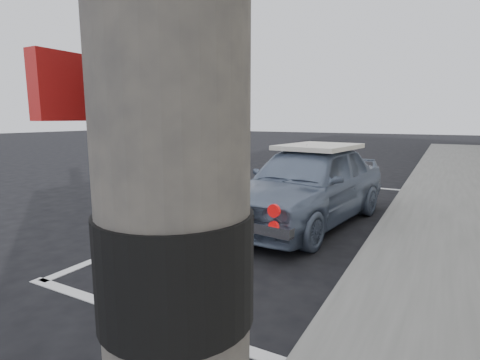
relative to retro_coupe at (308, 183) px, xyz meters
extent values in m
plane|color=black|center=(-0.72, -2.92, -0.63)|extent=(80.00, 80.00, 0.00)
cube|color=silver|center=(-0.22, -3.42, -0.63)|extent=(3.00, 0.12, 0.01)
cube|color=silver|center=(-0.22, 3.58, -0.63)|extent=(3.00, 0.12, 0.01)
cube|color=silver|center=(-1.62, 0.08, -0.63)|extent=(0.12, 7.00, 0.01)
cylinder|color=black|center=(1.33, -4.92, 0.67)|extent=(0.36, 0.36, 0.25)
cube|color=red|center=(1.09, -4.92, 1.07)|extent=(0.04, 0.30, 0.15)
cube|color=white|center=(1.09, -4.92, 1.07)|extent=(0.02, 0.16, 0.08)
imported|color=slate|center=(0.00, 0.00, -0.01)|extent=(1.94, 3.81, 1.24)
cube|color=white|center=(0.05, 0.36, 0.54)|extent=(1.20, 1.51, 0.07)
cube|color=silver|center=(-0.24, -1.76, -0.25)|extent=(1.40, 0.30, 0.12)
cube|color=white|center=(-0.24, -1.80, -0.15)|extent=(0.33, 0.06, 0.17)
cylinder|color=red|center=(-0.72, -1.72, -0.01)|extent=(0.15, 0.06, 0.15)
cylinder|color=red|center=(0.24, -1.85, -0.01)|extent=(0.15, 0.06, 0.15)
cylinder|color=red|center=(-0.72, -1.72, -0.19)|extent=(0.12, 0.06, 0.12)
cylinder|color=red|center=(0.24, -1.85, -0.19)|extent=(0.12, 0.06, 0.12)
ellipsoid|color=#6C5C52|center=(-0.32, -1.60, -0.52)|extent=(0.27, 0.36, 0.20)
sphere|color=#6C5C52|center=(-0.29, -1.75, -0.45)|extent=(0.13, 0.13, 0.13)
cone|color=#6C5C52|center=(-0.33, -1.76, -0.39)|extent=(0.04, 0.04, 0.05)
cone|color=#6C5C52|center=(-0.26, -1.74, -0.39)|extent=(0.04, 0.04, 0.05)
cylinder|color=#6C5C52|center=(-0.30, -1.43, -0.59)|extent=(0.14, 0.20, 0.03)
camera|label=1|loc=(1.85, -5.56, 1.00)|focal=28.00mm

